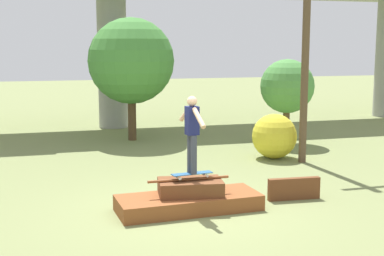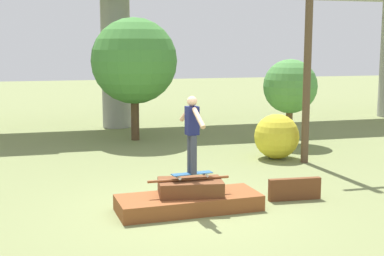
{
  "view_description": "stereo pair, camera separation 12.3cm",
  "coord_description": "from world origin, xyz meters",
  "views": [
    {
      "loc": [
        -2.59,
        -9.47,
        3.1
      ],
      "look_at": [
        0.07,
        0.0,
        1.58
      ],
      "focal_mm": 50.0,
      "sensor_mm": 36.0,
      "label": 1
    },
    {
      "loc": [
        -2.47,
        -9.5,
        3.1
      ],
      "look_at": [
        0.07,
        0.0,
        1.58
      ],
      "focal_mm": 50.0,
      "sensor_mm": 36.0,
      "label": 2
    }
  ],
  "objects": [
    {
      "name": "utility_pole",
      "position": [
        4.07,
        3.3,
        3.34
      ],
      "size": [
        1.3,
        0.2,
        6.43
      ],
      "color": "brown",
      "rests_on": "ground_plane"
    },
    {
      "name": "scrap_pile",
      "position": [
        0.01,
        0.01,
        0.22
      ],
      "size": [
        2.77,
        1.17,
        0.63
      ],
      "color": "brown",
      "rests_on": "ground_plane"
    },
    {
      "name": "skater",
      "position": [
        0.07,
        0.0,
        1.55
      ],
      "size": [
        0.24,
        1.13,
        1.46
      ],
      "color": "#383D4C",
      "rests_on": "skateboard"
    },
    {
      "name": "scrap_plank_loose",
      "position": [
        2.25,
        0.12,
        0.22
      ],
      "size": [
        1.1,
        0.19,
        0.45
      ],
      "color": "brown",
      "rests_on": "ground_plane"
    },
    {
      "name": "tree_behind_left",
      "position": [
        4.83,
        5.9,
        1.83
      ],
      "size": [
        1.7,
        1.7,
        2.69
      ],
      "color": "brown",
      "rests_on": "ground_plane"
    },
    {
      "name": "tree_behind_right",
      "position": [
        0.22,
        7.91,
        2.61
      ],
      "size": [
        2.8,
        2.8,
        4.02
      ],
      "color": "#4C3823",
      "rests_on": "ground_plane"
    },
    {
      "name": "skateboard",
      "position": [
        0.07,
        0.0,
        0.71
      ],
      "size": [
        0.81,
        0.28,
        0.09
      ],
      "color": "#23517F",
      "rests_on": "scrap_pile"
    },
    {
      "name": "ground_plane",
      "position": [
        0.0,
        0.0,
        0.0
      ],
      "size": [
        80.0,
        80.0,
        0.0
      ],
      "primitive_type": "plane",
      "color": "olive"
    },
    {
      "name": "bush_yellow_flowering",
      "position": [
        3.54,
        3.95,
        0.62
      ],
      "size": [
        1.24,
        1.24,
        1.24
      ],
      "color": "gold",
      "rests_on": "ground_plane"
    }
  ]
}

